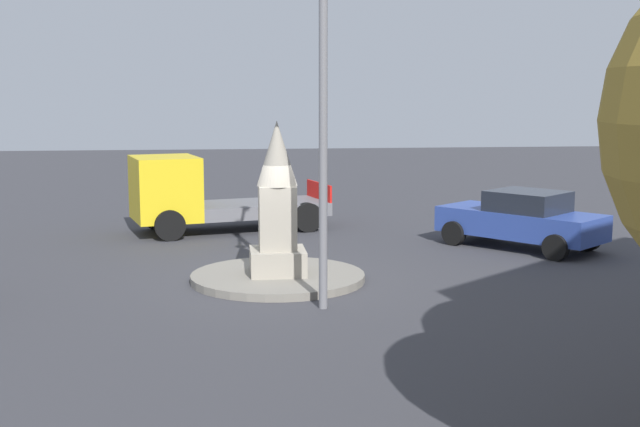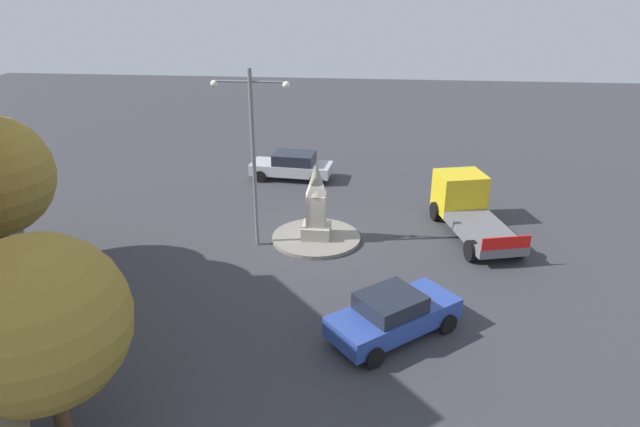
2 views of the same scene
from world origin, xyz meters
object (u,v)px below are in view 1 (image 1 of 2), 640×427
object	(u,v)px
monument	(277,205)
car_blue_near_island	(522,219)
truck_yellow_far_side	(199,196)
streetlamp	(323,74)

from	to	relation	value
monument	car_blue_near_island	size ratio (longest dim) A/B	0.76
truck_yellow_far_side	monument	bearing A→B (deg)	-164.13
streetlamp	car_blue_near_island	size ratio (longest dim) A/B	1.67
car_blue_near_island	truck_yellow_far_side	bearing A→B (deg)	67.91
car_blue_near_island	truck_yellow_far_side	size ratio (longest dim) A/B	0.73
monument	streetlamp	xyz separation A→B (m)	(-2.36, -0.70, 2.69)
monument	streetlamp	size ratio (longest dim) A/B	0.46
monument	car_blue_near_island	distance (m)	7.22
monument	car_blue_near_island	xyz separation A→B (m)	(3.05, -6.49, -0.88)
truck_yellow_far_side	car_blue_near_island	bearing A→B (deg)	-112.09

